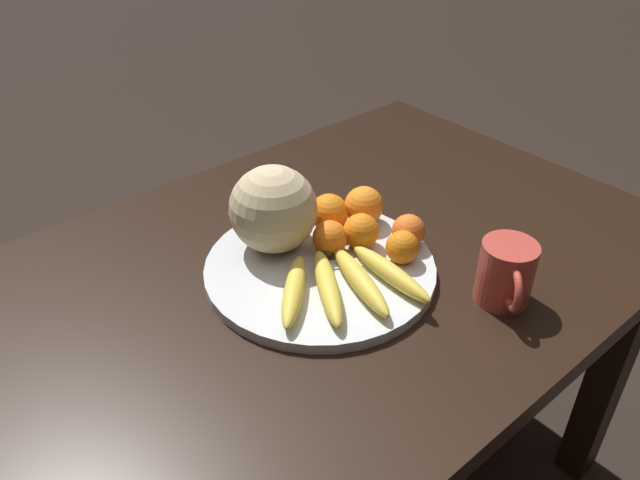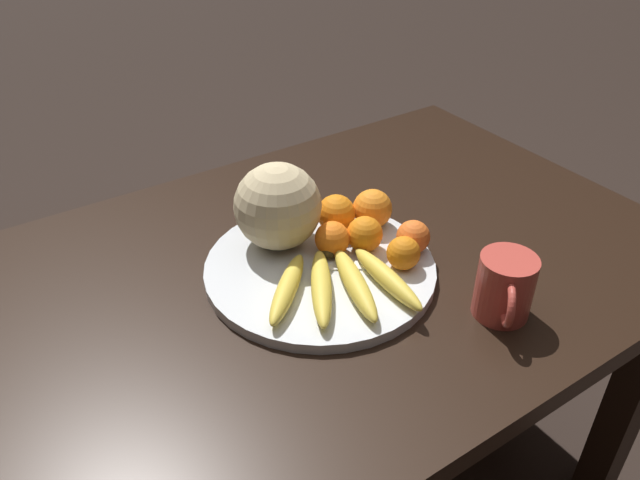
% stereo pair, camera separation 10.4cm
% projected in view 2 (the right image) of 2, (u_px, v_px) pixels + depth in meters
% --- Properties ---
extents(kitchen_table, '(1.35, 0.86, 0.73)m').
position_uv_depth(kitchen_table, '(310.00, 312.00, 1.15)').
color(kitchen_table, black).
rests_on(kitchen_table, ground_plane).
extents(fruit_bowl, '(0.40, 0.40, 0.02)m').
position_uv_depth(fruit_bowl, '(320.00, 268.00, 1.07)').
color(fruit_bowl, silver).
rests_on(fruit_bowl, kitchen_table).
extents(melon, '(0.15, 0.15, 0.15)m').
position_uv_depth(melon, '(278.00, 206.00, 1.08)').
color(melon, beige).
rests_on(melon, fruit_bowl).
extents(banana_bunch, '(0.25, 0.23, 0.03)m').
position_uv_depth(banana_bunch, '(338.00, 284.00, 1.00)').
color(banana_bunch, '#473819').
rests_on(banana_bunch, fruit_bowl).
extents(orange_front_left, '(0.07, 0.07, 0.07)m').
position_uv_depth(orange_front_left, '(372.00, 209.00, 1.15)').
color(orange_front_left, orange).
rests_on(orange_front_left, fruit_bowl).
extents(orange_front_right, '(0.06, 0.06, 0.06)m').
position_uv_depth(orange_front_right, '(403.00, 253.00, 1.05)').
color(orange_front_right, orange).
rests_on(orange_front_right, fruit_bowl).
extents(orange_mid_center, '(0.07, 0.07, 0.07)m').
position_uv_depth(orange_mid_center, '(336.00, 214.00, 1.14)').
color(orange_mid_center, orange).
rests_on(orange_mid_center, fruit_bowl).
extents(orange_back_left, '(0.06, 0.06, 0.06)m').
position_uv_depth(orange_back_left, '(413.00, 237.00, 1.09)').
color(orange_back_left, orange).
rests_on(orange_back_left, fruit_bowl).
extents(orange_back_right, '(0.06, 0.06, 0.06)m').
position_uv_depth(orange_back_right, '(332.00, 239.00, 1.08)').
color(orange_back_right, orange).
rests_on(orange_back_right, fruit_bowl).
extents(orange_top_small, '(0.06, 0.06, 0.06)m').
position_uv_depth(orange_top_small, '(365.00, 234.00, 1.09)').
color(orange_top_small, orange).
rests_on(orange_top_small, fruit_bowl).
extents(produce_tag, '(0.08, 0.06, 0.00)m').
position_uv_depth(produce_tag, '(350.00, 266.00, 1.06)').
color(produce_tag, white).
rests_on(produce_tag, fruit_bowl).
extents(ceramic_mug, '(0.11, 0.11, 0.11)m').
position_uv_depth(ceramic_mug, '(505.00, 287.00, 0.96)').
color(ceramic_mug, '#B74238').
rests_on(ceramic_mug, kitchen_table).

